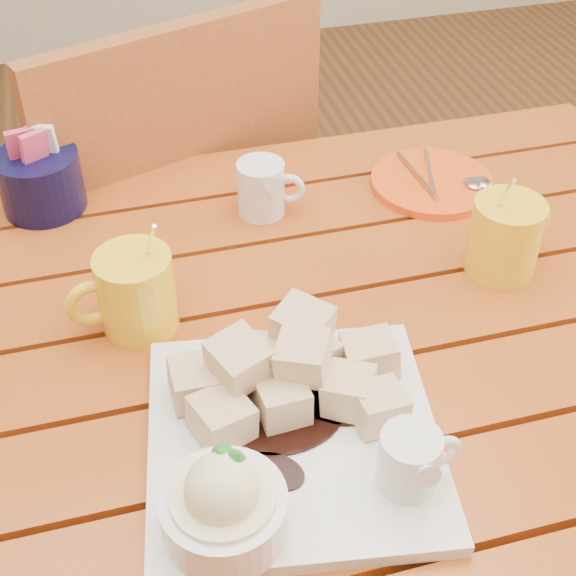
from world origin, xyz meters
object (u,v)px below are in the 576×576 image
object	(u,v)px
dessert_plate	(282,436)
coffee_mug_left	(134,291)
table	(264,409)
orange_saucer	(433,182)
coffee_mug_right	(507,235)
chair_far	(166,237)

from	to	relation	value
dessert_plate	coffee_mug_left	xyz separation A→B (m)	(-0.10, 0.22, 0.02)
table	orange_saucer	xyz separation A→B (m)	(0.30, 0.23, 0.11)
coffee_mug_right	dessert_plate	bearing A→B (deg)	-168.50
dessert_plate	chair_far	distance (m)	0.72
coffee_mug_left	chair_far	distance (m)	0.54
dessert_plate	chair_far	size ratio (longest dim) A/B	0.33
dessert_plate	coffee_mug_left	size ratio (longest dim) A/B	2.22
table	coffee_mug_right	size ratio (longest dim) A/B	8.72
orange_saucer	chair_far	xyz separation A→B (m)	(-0.34, 0.29, -0.23)
table	chair_far	size ratio (longest dim) A/B	1.28
orange_saucer	coffee_mug_right	bearing A→B (deg)	-87.51
table	dessert_plate	size ratio (longest dim) A/B	3.91
dessert_plate	coffee_mug_right	size ratio (longest dim) A/B	2.23
table	coffee_mug_left	bearing A→B (deg)	152.94
chair_far	coffee_mug_left	bearing A→B (deg)	61.02
coffee_mug_left	chair_far	xyz separation A→B (m)	(0.08, 0.46, -0.27)
dessert_plate	orange_saucer	world-z (taller)	dessert_plate
coffee_mug_right	orange_saucer	size ratio (longest dim) A/B	0.83
table	orange_saucer	distance (m)	0.39
table	dessert_plate	bearing A→B (deg)	-96.94
table	dessert_plate	distance (m)	0.21
coffee_mug_right	chair_far	world-z (taller)	chair_far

